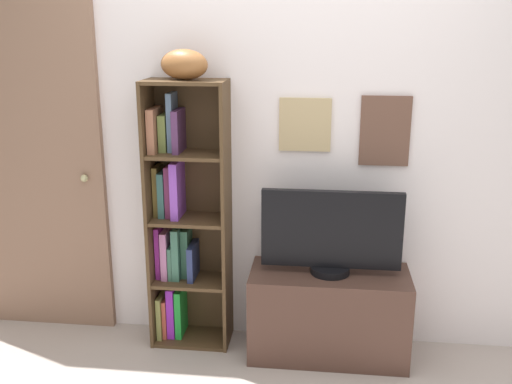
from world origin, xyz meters
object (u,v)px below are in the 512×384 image
(football, at_px, (184,64))
(tv_stand, at_px, (328,314))
(door, at_px, (33,169))
(bookshelf, at_px, (182,221))
(television, at_px, (331,233))

(football, relative_size, tv_stand, 0.32)
(tv_stand, distance_m, door, 1.96)
(football, bearing_deg, bookshelf, 150.45)
(bookshelf, height_order, tv_stand, bookshelf)
(bookshelf, height_order, television, bookshelf)
(football, bearing_deg, television, -4.67)
(football, xyz_separation_m, television, (0.82, -0.07, -0.90))
(television, bearing_deg, tv_stand, -90.00)
(bookshelf, relative_size, football, 5.52)
(tv_stand, bearing_deg, football, 175.25)
(football, height_order, tv_stand, football)
(football, height_order, television, football)
(bookshelf, xyz_separation_m, door, (-0.92, 0.08, 0.27))
(bookshelf, bearing_deg, television, -6.37)
(bookshelf, bearing_deg, football, -29.55)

